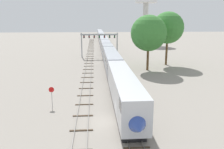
# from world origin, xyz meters

# --- Properties ---
(ground_plane) EXTENTS (400.00, 400.00, 0.00)m
(ground_plane) POSITION_xyz_m (0.00, 0.00, 0.00)
(ground_plane) COLOR gray
(track_main) EXTENTS (2.60, 200.00, 0.16)m
(track_main) POSITION_xyz_m (2.00, 60.00, 0.07)
(track_main) COLOR slate
(track_main) RESTS_ON ground
(track_near) EXTENTS (2.60, 160.00, 0.16)m
(track_near) POSITION_xyz_m (-3.50, 40.00, 0.07)
(track_near) COLOR slate
(track_near) RESTS_ON ground
(passenger_train) EXTENTS (3.04, 156.42, 4.80)m
(passenger_train) POSITION_xyz_m (2.00, 72.07, 2.61)
(passenger_train) COLOR silver
(passenger_train) RESTS_ON ground
(signal_gantry) EXTENTS (12.10, 0.49, 7.94)m
(signal_gantry) POSITION_xyz_m (-0.25, 48.97, 5.89)
(signal_gantry) COLOR #999BA0
(signal_gantry) RESTS_ON ground
(water_tower) EXTENTS (11.00, 11.00, 25.36)m
(water_tower) POSITION_xyz_m (23.61, 89.96, 20.45)
(water_tower) COLOR beige
(water_tower) RESTS_ON ground
(stop_sign) EXTENTS (0.76, 0.08, 2.88)m
(stop_sign) POSITION_xyz_m (-8.00, 5.69, 1.87)
(stop_sign) COLOR gray
(stop_sign) RESTS_ON ground
(trackside_tree_left) EXTENTS (8.51, 8.51, 13.16)m
(trackside_tree_left) POSITION_xyz_m (10.93, 28.44, 8.89)
(trackside_tree_left) COLOR brown
(trackside_tree_left) RESTS_ON ground
(trackside_tree_mid) EXTENTS (8.36, 8.36, 14.10)m
(trackside_tree_mid) POSITION_xyz_m (17.49, 34.67, 9.90)
(trackside_tree_mid) COLOR brown
(trackside_tree_mid) RESTS_ON ground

